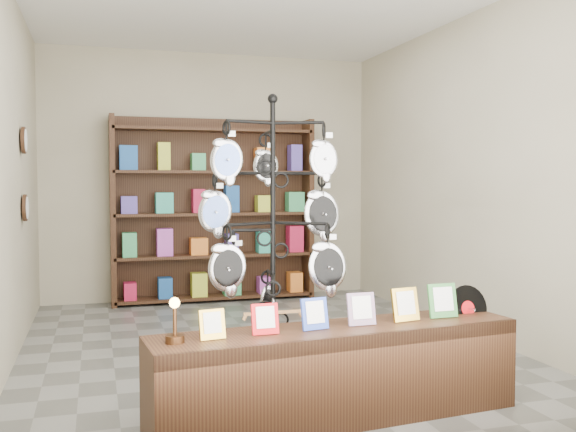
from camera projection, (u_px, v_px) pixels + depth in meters
name	position (u px, v px, depth m)	size (l,w,h in m)	color
ground	(262.00, 346.00, 5.58)	(5.00, 5.00, 0.00)	slate
room_envelope	(261.00, 133.00, 5.48)	(5.00, 5.00, 5.00)	#B9B095
display_tree	(273.00, 223.00, 4.21)	(1.03, 0.91, 2.00)	black
front_shelf	(338.00, 373.00, 3.85)	(2.31, 0.68, 0.81)	black
back_shelving	(214.00, 215.00, 7.72)	(2.42, 0.36, 2.20)	black
wall_clocks	(24.00, 174.00, 5.69)	(0.03, 0.24, 0.84)	black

